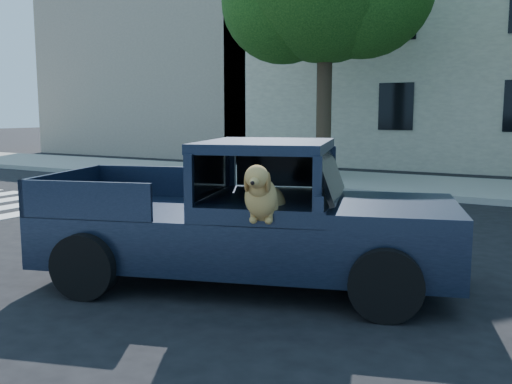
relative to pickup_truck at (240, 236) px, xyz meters
The scene contains 4 objects.
ground 1.04m from the pickup_truck, 24.80° to the left, with size 120.00×120.00×0.00m, color black.
far_sidewalk 9.61m from the pickup_truck, 85.30° to the left, with size 60.00×4.00×0.15m, color gray.
building_left 22.32m from the pickup_truck, 130.13° to the left, with size 12.00×6.00×8.00m, color tan.
pickup_truck is the anchor object (origin of this frame).
Camera 1 is at (2.63, -5.96, 2.01)m, focal length 40.00 mm.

